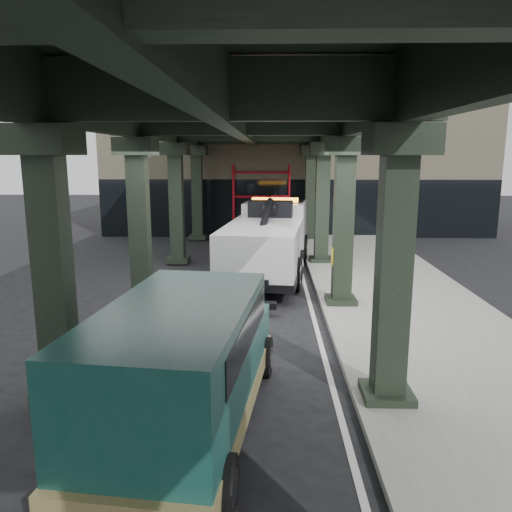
# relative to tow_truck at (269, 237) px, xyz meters

# --- Properties ---
(ground) EXTENTS (90.00, 90.00, 0.00)m
(ground) POSITION_rel_tow_truck_xyz_m (-0.44, -6.29, -1.42)
(ground) COLOR black
(ground) RESTS_ON ground
(sidewalk) EXTENTS (5.00, 40.00, 0.15)m
(sidewalk) POSITION_rel_tow_truck_xyz_m (4.06, -4.29, -1.35)
(sidewalk) COLOR gray
(sidewalk) RESTS_ON ground
(lane_stripe) EXTENTS (0.12, 38.00, 0.01)m
(lane_stripe) POSITION_rel_tow_truck_xyz_m (1.26, -4.29, -1.42)
(lane_stripe) COLOR silver
(lane_stripe) RESTS_ON ground
(viaduct) EXTENTS (7.40, 32.00, 6.40)m
(viaduct) POSITION_rel_tow_truck_xyz_m (-0.84, -4.29, 4.04)
(viaduct) COLOR black
(viaduct) RESTS_ON ground
(building) EXTENTS (22.00, 10.00, 8.00)m
(building) POSITION_rel_tow_truck_xyz_m (1.56, 13.71, 2.58)
(building) COLOR #C6B793
(building) RESTS_ON ground
(scaffolding) EXTENTS (3.08, 0.88, 4.00)m
(scaffolding) POSITION_rel_tow_truck_xyz_m (-0.44, 8.36, 0.69)
(scaffolding) COLOR red
(scaffolding) RESTS_ON ground
(tow_truck) EXTENTS (3.48, 9.11, 2.92)m
(tow_truck) POSITION_rel_tow_truck_xyz_m (0.00, 0.00, 0.00)
(tow_truck) COLOR black
(tow_truck) RESTS_ON ground
(towed_van) EXTENTS (2.82, 5.87, 2.30)m
(towed_van) POSITION_rel_tow_truck_xyz_m (-1.35, -11.36, -0.19)
(towed_van) COLOR #12433D
(towed_van) RESTS_ON ground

